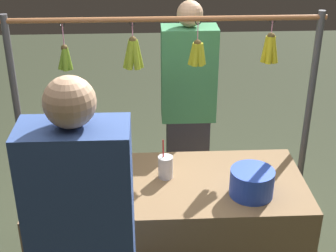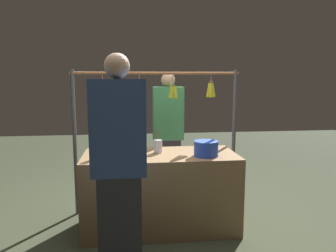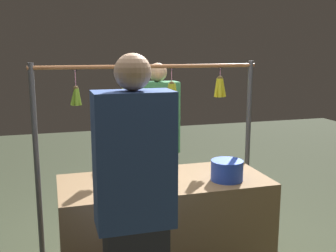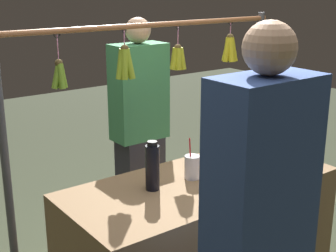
{
  "view_description": "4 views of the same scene",
  "coord_description": "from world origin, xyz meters",
  "px_view_note": "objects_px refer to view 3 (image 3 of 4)",
  "views": [
    {
      "loc": [
        0.13,
        2.41,
        2.36
      ],
      "look_at": [
        0.01,
        0.0,
        1.17
      ],
      "focal_mm": 52.85,
      "sensor_mm": 36.0,
      "label": 1
    },
    {
      "loc": [
        0.3,
        3.25,
        1.57
      ],
      "look_at": [
        -0.08,
        0.0,
        1.09
      ],
      "focal_mm": 34.53,
      "sensor_mm": 36.0,
      "label": 2
    },
    {
      "loc": [
        0.8,
        2.83,
        1.78
      ],
      "look_at": [
        -0.03,
        0.0,
        1.22
      ],
      "focal_mm": 43.15,
      "sensor_mm": 36.0,
      "label": 3
    },
    {
      "loc": [
        1.67,
        1.93,
        1.89
      ],
      "look_at": [
        0.23,
        0.0,
        1.17
      ],
      "focal_mm": 52.08,
      "sensor_mm": 36.0,
      "label": 4
    }
  ],
  "objects_px": {
    "blue_bucket": "(227,170)",
    "vendor_person": "(158,148)",
    "water_bottle": "(126,164)",
    "drink_cup": "(160,169)",
    "customer_person": "(135,219)"
  },
  "relations": [
    {
      "from": "blue_bucket",
      "to": "drink_cup",
      "type": "distance_m",
      "value": 0.51
    },
    {
      "from": "water_bottle",
      "to": "drink_cup",
      "type": "bearing_deg",
      "value": 177.95
    },
    {
      "from": "water_bottle",
      "to": "customer_person",
      "type": "height_order",
      "value": "customer_person"
    },
    {
      "from": "water_bottle",
      "to": "drink_cup",
      "type": "height_order",
      "value": "water_bottle"
    },
    {
      "from": "blue_bucket",
      "to": "vendor_person",
      "type": "distance_m",
      "value": 1.08
    },
    {
      "from": "drink_cup",
      "to": "customer_person",
      "type": "bearing_deg",
      "value": 66.3
    },
    {
      "from": "blue_bucket",
      "to": "customer_person",
      "type": "bearing_deg",
      "value": 37.87
    },
    {
      "from": "customer_person",
      "to": "water_bottle",
      "type": "bearing_deg",
      "value": -97.12
    },
    {
      "from": "customer_person",
      "to": "drink_cup",
      "type": "bearing_deg",
      "value": -113.7
    },
    {
      "from": "water_bottle",
      "to": "blue_bucket",
      "type": "relative_size",
      "value": 1.13
    },
    {
      "from": "drink_cup",
      "to": "vendor_person",
      "type": "bearing_deg",
      "value": -103.58
    },
    {
      "from": "blue_bucket",
      "to": "vendor_person",
      "type": "relative_size",
      "value": 0.15
    },
    {
      "from": "vendor_person",
      "to": "drink_cup",
      "type": "bearing_deg",
      "value": 76.42
    },
    {
      "from": "drink_cup",
      "to": "customer_person",
      "type": "xyz_separation_m",
      "value": [
        0.38,
        0.86,
        -0.0
      ]
    },
    {
      "from": "blue_bucket",
      "to": "drink_cup",
      "type": "relative_size",
      "value": 1.01
    }
  ]
}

